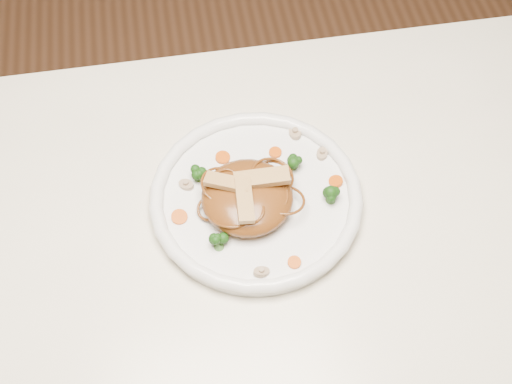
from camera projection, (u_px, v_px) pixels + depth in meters
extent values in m
cube|color=#F2EACD|center=(226.00, 273.00, 0.93)|extent=(1.20, 0.80, 0.04)
cylinder|color=brown|center=(456.00, 175.00, 1.47)|extent=(0.06, 0.06, 0.71)
cylinder|color=white|center=(256.00, 201.00, 0.96)|extent=(0.37, 0.37, 0.02)
ellipsoid|color=#5D2E11|center=(247.00, 197.00, 0.93)|extent=(0.16, 0.16, 0.04)
cube|color=tan|center=(262.00, 178.00, 0.92)|extent=(0.08, 0.03, 0.01)
cube|color=tan|center=(228.00, 183.00, 0.91)|extent=(0.07, 0.05, 0.01)
cube|color=tan|center=(244.00, 200.00, 0.90)|extent=(0.03, 0.07, 0.01)
cylinder|color=#D44F07|center=(275.00, 152.00, 0.99)|extent=(0.02, 0.02, 0.00)
cylinder|color=#D44F07|center=(179.00, 217.00, 0.93)|extent=(0.03, 0.03, 0.00)
cylinder|color=#D44F07|center=(336.00, 181.00, 0.97)|extent=(0.03, 0.03, 0.00)
cylinder|color=#D44F07|center=(223.00, 157.00, 0.99)|extent=(0.03, 0.03, 0.00)
cylinder|color=#D44F07|center=(294.00, 262.00, 0.89)|extent=(0.02, 0.02, 0.00)
cylinder|color=tan|center=(261.00, 272.00, 0.89)|extent=(0.02, 0.02, 0.01)
cylinder|color=tan|center=(322.00, 154.00, 0.99)|extent=(0.03, 0.03, 0.01)
cylinder|color=tan|center=(186.00, 185.00, 0.96)|extent=(0.03, 0.03, 0.01)
cylinder|color=tan|center=(295.00, 133.00, 1.01)|extent=(0.03, 0.03, 0.01)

